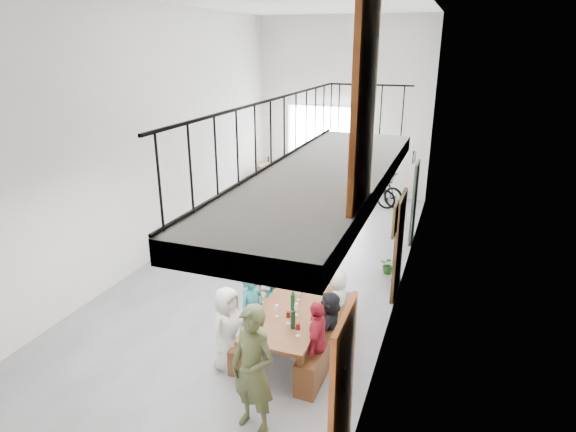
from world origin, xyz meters
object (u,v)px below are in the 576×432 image
at_px(tasting_table, 295,310).
at_px(host_standing, 253,370).
at_px(serving_counter, 287,178).
at_px(side_bench, 188,234).
at_px(bicycle_near, 376,188).
at_px(bench_inner, 256,333).
at_px(oak_barrel, 269,180).

bearing_deg(tasting_table, host_standing, -88.93).
height_order(tasting_table, serving_counter, serving_counter).
relative_size(tasting_table, side_bench, 1.57).
distance_m(serving_counter, bicycle_near, 3.11).
xyz_separation_m(tasting_table, bench_inner, (-0.64, -0.10, -0.50)).
bearing_deg(host_standing, tasting_table, 107.86).
xyz_separation_m(serving_counter, host_standing, (3.26, -10.23, 0.45)).
bearing_deg(bicycle_near, host_standing, -156.45).
distance_m(bench_inner, oak_barrel, 8.27).
height_order(bench_inner, host_standing, host_standing).
relative_size(bench_inner, serving_counter, 1.12).
relative_size(bench_inner, side_bench, 1.15).
bearing_deg(tasting_table, oak_barrel, 113.74).
bearing_deg(bench_inner, oak_barrel, 105.99).
bearing_deg(bench_inner, serving_counter, 102.15).
xyz_separation_m(bench_inner, side_bench, (-3.31, 3.40, 0.01)).
bearing_deg(side_bench, oak_barrel, 84.54).
relative_size(oak_barrel, serving_counter, 0.64).
bearing_deg(tasting_table, side_bench, 139.03).
xyz_separation_m(bench_inner, oak_barrel, (-2.89, 7.74, 0.31)).
distance_m(side_bench, oak_barrel, 4.37).
bearing_deg(oak_barrel, bench_inner, -69.49).
bearing_deg(bench_inner, side_bench, 129.74).
xyz_separation_m(oak_barrel, serving_counter, (0.34, 0.81, -0.09)).
xyz_separation_m(serving_counter, bicycle_near, (3.07, -0.47, 0.08)).
distance_m(oak_barrel, host_standing, 10.09).
distance_m(bench_inner, host_standing, 1.94).
distance_m(oak_barrel, bicycle_near, 3.43).
bearing_deg(host_standing, bench_inner, 128.46).
bearing_deg(side_bench, tasting_table, -39.91).
relative_size(tasting_table, bicycle_near, 1.28).
xyz_separation_m(side_bench, serving_counter, (0.75, 5.15, 0.20)).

